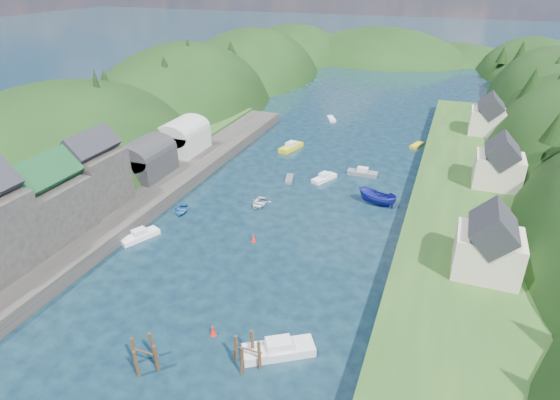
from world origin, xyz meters
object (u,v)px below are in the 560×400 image
at_px(piling_cluster_near, 145,357).
at_px(channel_buoy_far, 253,238).
at_px(channel_buoy_near, 213,331).
at_px(piling_cluster_far, 247,354).

height_order(piling_cluster_near, channel_buoy_far, piling_cluster_near).
distance_m(channel_buoy_near, channel_buoy_far, 18.29).
bearing_deg(channel_buoy_near, piling_cluster_far, -25.23).
bearing_deg(channel_buoy_far, piling_cluster_near, -91.10).
bearing_deg(piling_cluster_far, piling_cluster_near, -157.17).
bearing_deg(piling_cluster_near, channel_buoy_far, 88.90).
distance_m(piling_cluster_near, channel_buoy_near, 7.14).
distance_m(piling_cluster_near, piling_cluster_far, 9.45).
relative_size(piling_cluster_near, channel_buoy_near, 3.34).
distance_m(piling_cluster_near, channel_buoy_far, 23.97).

